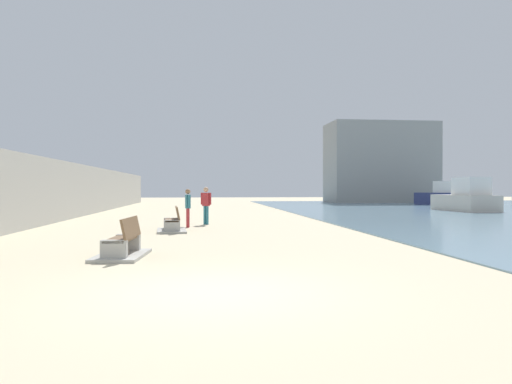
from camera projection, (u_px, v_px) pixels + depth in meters
name	position (u px, v px, depth m)	size (l,w,h in m)	color
ground_plane	(203.00, 220.00, 25.79)	(120.00, 120.00, 0.00)	beige
seawall	(56.00, 191.00, 24.93)	(0.80, 64.00, 3.10)	#ADAAA3
bench_near	(123.00, 248.00, 11.93)	(1.28, 2.19, 0.98)	#ADAAA3
bench_far	(172.00, 226.00, 18.88)	(1.26, 2.18, 0.98)	#ADAAA3
person_walking	(206.00, 203.00, 22.48)	(0.48, 0.30, 1.74)	teal
person_standing	(188.00, 205.00, 20.84)	(0.25, 0.52, 1.66)	#B22D33
boat_distant	(466.00, 199.00, 34.92)	(2.56, 5.44, 2.42)	beige
boat_mid_bay	(440.00, 196.00, 47.37)	(3.67, 4.49, 2.32)	navy
harbor_building	(380.00, 163.00, 55.88)	(12.00, 6.00, 9.12)	gray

